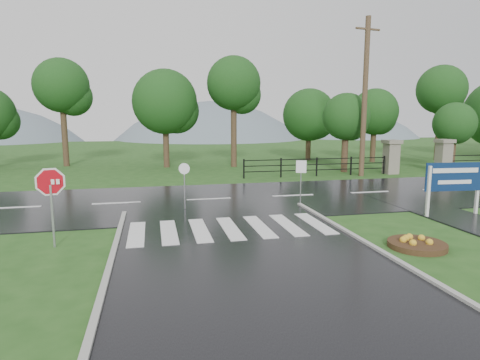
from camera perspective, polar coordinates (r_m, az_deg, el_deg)
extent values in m
plane|color=#224D19|center=(8.79, 5.07, -15.82)|extent=(120.00, 120.00, 0.00)
cube|color=black|center=(18.15, -4.44, -2.85)|extent=(90.00, 8.00, 0.04)
cube|color=black|center=(16.37, 30.15, -5.33)|extent=(2.20, 11.00, 0.04)
cube|color=silver|center=(13.13, -14.49, -7.39)|extent=(0.50, 2.80, 0.02)
cube|color=silver|center=(13.12, -10.09, -7.25)|extent=(0.50, 2.80, 0.02)
cube|color=silver|center=(13.20, -5.72, -7.07)|extent=(0.50, 2.80, 0.02)
cube|color=silver|center=(13.34, -1.42, -6.85)|extent=(0.50, 2.80, 0.02)
cube|color=silver|center=(13.56, 2.76, -6.60)|extent=(0.50, 2.80, 0.02)
cube|color=silver|center=(13.85, 6.78, -6.32)|extent=(0.50, 2.80, 0.02)
cube|color=silver|center=(14.20, 10.61, -6.03)|extent=(0.50, 2.80, 0.02)
cube|color=gray|center=(28.34, 20.69, 2.85)|extent=(0.80, 0.80, 2.00)
cube|color=#6B6659|center=(28.26, 20.81, 5.11)|extent=(1.00, 1.00, 0.24)
cube|color=gray|center=(30.70, 26.97, 2.87)|extent=(0.80, 0.80, 2.00)
cube|color=#6B6659|center=(30.63, 27.11, 4.96)|extent=(1.00, 1.00, 0.24)
cube|color=black|center=(25.93, 10.84, 1.42)|extent=(9.50, 0.05, 0.05)
cube|color=black|center=(25.88, 10.86, 2.19)|extent=(9.50, 0.05, 0.05)
cube|color=black|center=(25.85, 10.88, 2.96)|extent=(9.50, 0.05, 0.05)
cube|color=black|center=(24.42, 0.55, 1.60)|extent=(0.08, 0.08, 1.20)
cube|color=black|center=(28.11, 19.79, 2.03)|extent=(0.08, 0.08, 1.20)
cube|color=black|center=(31.06, 27.63, 2.14)|extent=(0.08, 0.08, 1.20)
sphere|color=slate|center=(76.29, -4.11, -7.16)|extent=(48.00, 48.00, 48.00)
sphere|color=slate|center=(83.83, 15.18, -2.95)|extent=(36.00, 36.00, 36.00)
cube|color=#939399|center=(12.56, -25.09, -4.72)|extent=(0.05, 0.05, 1.81)
cylinder|color=white|center=(12.39, -25.38, -0.23)|extent=(1.05, 0.32, 1.09)
cylinder|color=red|center=(12.38, -25.39, -0.24)|extent=(0.91, 0.29, 0.94)
cube|color=silver|center=(16.30, 25.22, -1.55)|extent=(0.10, 0.10, 1.94)
cube|color=silver|center=(17.67, 30.70, -1.20)|extent=(0.10, 0.10, 1.94)
cube|color=#0C234E|center=(16.89, 28.20, 0.41)|extent=(2.32, 0.23, 1.06)
cube|color=white|center=(16.84, 28.34, 1.21)|extent=(1.84, 0.14, 0.17)
cube|color=white|center=(16.89, 28.23, -0.26)|extent=(1.35, 0.11, 0.15)
cylinder|color=#332111|center=(12.62, 23.87, -8.44)|extent=(1.61, 1.61, 0.16)
cube|color=#939399|center=(17.01, 8.62, -0.64)|extent=(0.04, 0.04, 1.80)
cube|color=white|center=(16.88, 8.70, 1.89)|extent=(0.41, 0.16, 0.52)
cylinder|color=#939399|center=(16.17, -7.89, -1.17)|extent=(0.05, 0.05, 1.76)
cylinder|color=white|center=(16.04, -7.94, 1.61)|extent=(0.43, 0.14, 0.44)
cylinder|color=#473523|center=(26.57, 17.31, 11.04)|extent=(0.33, 0.33, 9.76)
cube|color=brown|center=(27.07, 17.73, 19.78)|extent=(1.73, 0.35, 0.11)
cylinder|color=#3D2B1C|center=(28.29, 14.68, 4.27)|extent=(0.44, 0.44, 3.13)
sphere|color=#123B12|center=(28.21, 14.85, 8.72)|extent=(3.16, 3.16, 3.16)
cylinder|color=#3D2B1C|center=(33.05, 27.96, 3.80)|extent=(0.40, 0.40, 2.74)
sphere|color=#123B12|center=(32.98, 28.20, 7.12)|extent=(2.98, 2.98, 2.98)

